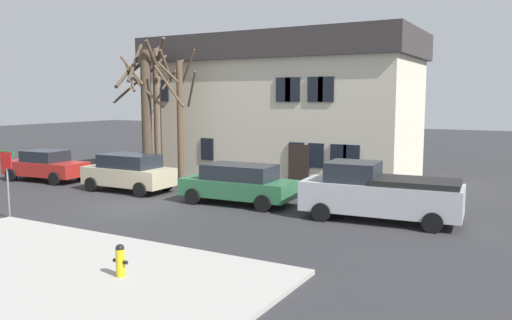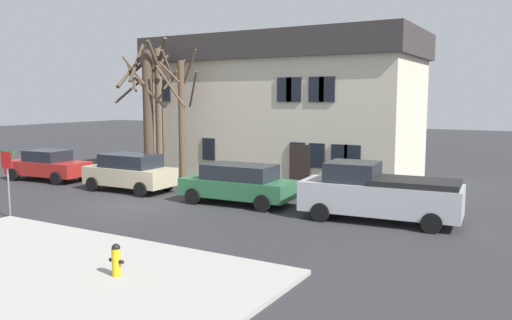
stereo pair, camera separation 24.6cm
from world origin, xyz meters
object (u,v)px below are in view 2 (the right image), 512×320
at_px(car_beige_wagon, 130,172).
at_px(pickup_truck_silver, 378,193).
at_px(tree_bare_end, 181,114).
at_px(car_green_wagon, 238,183).
at_px(bicycle_leaning, 125,168).
at_px(fire_hydrant, 116,259).
at_px(car_red_sedan, 48,165).
at_px(tree_bare_near, 148,113).
at_px(tree_bare_mid, 148,107).
at_px(street_sign_pole, 7,171).
at_px(tree_bare_far, 159,110).
at_px(building_main, 282,105).

distance_m(car_beige_wagon, pickup_truck_silver, 11.95).
distance_m(tree_bare_end, pickup_truck_silver, 12.60).
height_order(car_green_wagon, bicycle_leaning, car_green_wagon).
bearing_deg(fire_hydrant, car_red_sedan, 146.81).
height_order(tree_bare_near, tree_bare_mid, tree_bare_mid).
height_order(tree_bare_mid, car_green_wagon, tree_bare_mid).
height_order(pickup_truck_silver, fire_hydrant, pickup_truck_silver).
bearing_deg(street_sign_pole, fire_hydrant, -19.32).
height_order(tree_bare_near, car_red_sedan, tree_bare_near).
bearing_deg(tree_bare_far, car_green_wagon, -27.38).
height_order(fire_hydrant, bicycle_leaning, bicycle_leaning).
distance_m(building_main, car_red_sedan, 13.22).
bearing_deg(bicycle_leaning, tree_bare_far, -1.39).
height_order(building_main, car_green_wagon, building_main).
bearing_deg(pickup_truck_silver, bicycle_leaning, 166.06).
bearing_deg(street_sign_pole, car_beige_wagon, 89.81).
relative_size(pickup_truck_silver, street_sign_pole, 2.30).
relative_size(tree_bare_mid, car_beige_wagon, 1.72).
bearing_deg(fire_hydrant, tree_bare_far, 126.62).
relative_size(building_main, fire_hydrant, 19.09).
relative_size(tree_bare_end, car_red_sedan, 1.48).
xyz_separation_m(tree_bare_near, bicycle_leaning, (-1.97, 0.17, -3.21)).
height_order(building_main, car_red_sedan, building_main).
height_order(building_main, pickup_truck_silver, building_main).
height_order(car_beige_wagon, bicycle_leaning, car_beige_wagon).
bearing_deg(bicycle_leaning, building_main, 29.83).
bearing_deg(tree_bare_near, building_main, 38.41).
xyz_separation_m(tree_bare_mid, car_green_wagon, (7.63, -3.13, -3.05)).
bearing_deg(tree_bare_near, street_sign_pole, -77.93).
height_order(tree_bare_end, car_red_sedan, tree_bare_end).
bearing_deg(pickup_truck_silver, car_red_sedan, 179.35).
relative_size(tree_bare_near, pickup_truck_silver, 1.16).
bearing_deg(tree_bare_near, car_beige_wagon, -60.18).
xyz_separation_m(tree_bare_end, fire_hydrant, (8.06, -12.91, -3.02)).
distance_m(tree_bare_end, car_red_sedan, 7.68).
bearing_deg(tree_bare_far, car_red_sedan, -140.86).
bearing_deg(pickup_truck_silver, building_main, 133.93).
relative_size(tree_bare_mid, bicycle_leaning, 4.34).
bearing_deg(tree_bare_near, tree_bare_far, 8.22).
bearing_deg(car_beige_wagon, fire_hydrant, -48.03).
bearing_deg(bicycle_leaning, street_sign_pole, -68.06).
height_order(tree_bare_near, car_green_wagon, tree_bare_near).
relative_size(building_main, tree_bare_end, 2.20).
bearing_deg(car_red_sedan, car_beige_wagon, -1.62).
distance_m(building_main, tree_bare_near, 7.56).
distance_m(fire_hydrant, street_sign_pole, 8.86).
relative_size(car_green_wagon, pickup_truck_silver, 0.84).
height_order(fire_hydrant, street_sign_pole, street_sign_pole).
distance_m(building_main, car_beige_wagon, 9.76).
xyz_separation_m(tree_bare_mid, car_beige_wagon, (1.61, -3.15, -3.00)).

